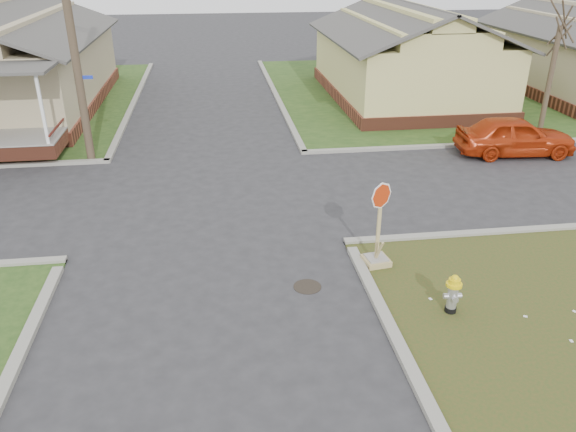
{
  "coord_description": "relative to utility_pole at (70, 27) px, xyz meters",
  "views": [
    {
      "loc": [
        0.3,
        -11.2,
        6.99
      ],
      "look_at": [
        1.96,
        1.0,
        1.1
      ],
      "focal_mm": 35.0,
      "sensor_mm": 36.0,
      "label": 1
    }
  ],
  "objects": [
    {
      "name": "curbs",
      "position": [
        4.2,
        -3.9,
        -4.66
      ],
      "size": [
        80.0,
        40.0,
        0.12
      ],
      "primitive_type": null,
      "color": "gray",
      "rests_on": "ground"
    },
    {
      "name": "red_sedan",
      "position": [
        15.51,
        -1.44,
        -3.94
      ],
      "size": [
        4.37,
        2.04,
        1.45
      ],
      "primitive_type": "imported",
      "rotation": [
        0.0,
        0.0,
        1.49
      ],
      "color": "#AF2D0C",
      "rests_on": "ground"
    },
    {
      "name": "ground",
      "position": [
        4.2,
        -8.9,
        -4.66
      ],
      "size": [
        120.0,
        120.0,
        0.0
      ],
      "primitive_type": "plane",
      "color": "#29282B",
      "rests_on": "ground"
    },
    {
      "name": "fire_hydrant",
      "position": [
        9.23,
        -10.82,
        -4.12
      ],
      "size": [
        0.33,
        0.33,
        0.89
      ],
      "rotation": [
        0.0,
        0.0,
        -0.08
      ],
      "color": "black",
      "rests_on": "ground"
    },
    {
      "name": "stop_sign",
      "position": [
        8.22,
        -8.66,
        -4.15
      ],
      "size": [
        0.61,
        0.59,
        2.14
      ],
      "rotation": [
        0.0,
        0.0,
        0.15
      ],
      "color": "tan",
      "rests_on": "ground"
    },
    {
      "name": "utility_pole",
      "position": [
        0.0,
        0.0,
        0.0
      ],
      "size": [
        1.8,
        0.28,
        9.0
      ],
      "color": "#433427",
      "rests_on": "ground"
    },
    {
      "name": "manhole",
      "position": [
        6.4,
        -9.4,
        -4.66
      ],
      "size": [
        0.64,
        0.64,
        0.01
      ],
      "primitive_type": "cylinder",
      "color": "black",
      "rests_on": "ground"
    },
    {
      "name": "side_house_yellow",
      "position": [
        14.2,
        7.6,
        -2.47
      ],
      "size": [
        7.6,
        11.6,
        4.7
      ],
      "color": "brown",
      "rests_on": "ground"
    },
    {
      "name": "tree_mid_right",
      "position": [
        18.2,
        1.3,
        -2.51
      ],
      "size": [
        0.22,
        0.22,
        4.2
      ],
      "primitive_type": "cylinder",
      "color": "#433427",
      "rests_on": "verge_far_right"
    }
  ]
}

